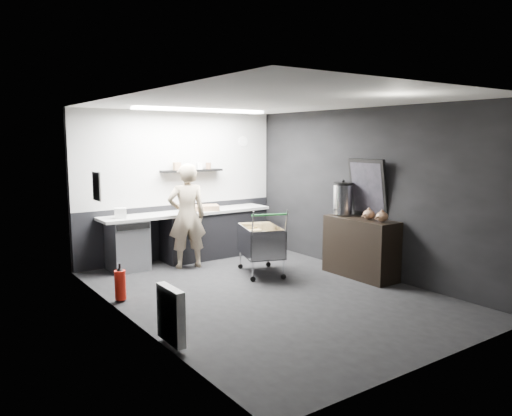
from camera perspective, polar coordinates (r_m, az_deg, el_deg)
floor at (r=7.27m, az=1.32°, el=-9.70°), size 5.50×5.50×0.00m
ceiling at (r=6.95m, az=1.39°, el=12.04°), size 5.50×5.50×0.00m
wall_back at (r=9.32m, az=-8.77°, el=2.58°), size 5.50×0.00×5.50m
wall_front at (r=5.07m, az=20.21°, el=-2.22°), size 5.50×0.00×5.50m
wall_left at (r=6.02m, az=-14.14°, el=-0.43°), size 0.00×5.50×5.50m
wall_right at (r=8.32m, az=12.50°, el=1.86°), size 0.00×5.50×5.50m
kitchen_wall_panel at (r=9.27m, az=-8.78°, el=5.65°), size 3.95×0.02×1.70m
dado_panel at (r=9.42m, az=-8.61°, el=-2.58°), size 3.95×0.02×1.00m
floating_shelf at (r=9.28m, az=-7.34°, el=4.26°), size 1.20×0.22×0.04m
wall_clock at (r=9.96m, az=-1.50°, el=7.62°), size 0.20×0.03×0.20m
poster at (r=7.22m, az=-17.77°, el=2.38°), size 0.02×0.30×0.40m
poster_red_band at (r=7.22m, az=-17.76°, el=2.93°), size 0.02×0.22×0.10m
radiator at (r=5.47m, az=-9.71°, el=-11.94°), size 0.10×0.50×0.60m
ceiling_strip at (r=8.50m, az=-6.20°, el=11.04°), size 2.40×0.20×0.04m
prep_counter at (r=9.22m, az=-6.98°, el=-3.05°), size 3.20×0.61×0.90m
person at (r=8.57m, az=-7.90°, el=-0.92°), size 0.74×0.58×1.79m
shopping_cart at (r=8.15m, az=0.55°, el=-4.06°), size 0.88×1.15×1.07m
sideboard at (r=8.18m, az=11.76°, el=-3.55°), size 0.54×1.26×1.89m
fire_extinguisher at (r=7.10m, az=-15.26°, el=-8.37°), size 0.15×0.15×0.50m
cardboard_box at (r=9.19m, az=-5.80°, el=0.03°), size 0.57×0.51×0.09m
pink_tub at (r=9.05m, az=-8.04°, el=0.21°), size 0.20×0.20×0.20m
white_container at (r=8.52m, az=-15.23°, el=-0.56°), size 0.23×0.20×0.17m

